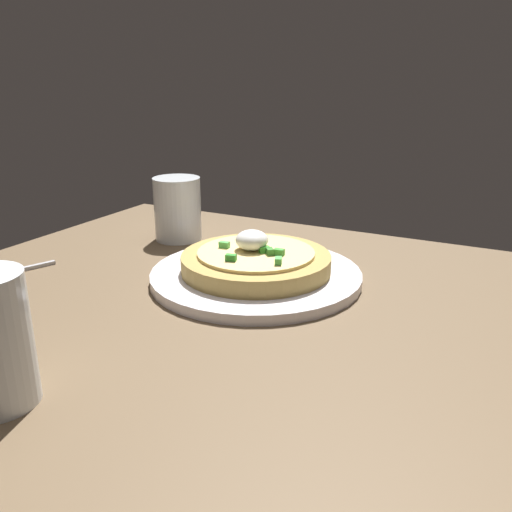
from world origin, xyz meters
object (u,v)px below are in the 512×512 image
pizza (256,260)px  plate (256,275)px  fork (8,273)px  cup_near (178,212)px

pizza → plate: bearing=166.0°
pizza → fork: bearing=23.5°
plate → pizza: bearing=-14.0°
pizza → fork: size_ratio=1.87×
pizza → cup_near: bearing=-28.7°
plate → cup_near: cup_near is taller
plate → fork: (30.30, 13.14, -0.40)cm
plate → cup_near: 22.49cm
pizza → fork: pizza is taller
plate → pizza: (0.03, -0.01, 2.04)cm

